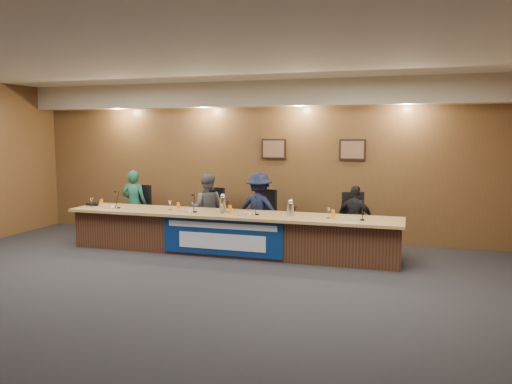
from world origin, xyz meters
TOP-DOWN VIEW (x-y plane):
  - floor at (0.00, 0.00)m, footprint 10.00×10.00m
  - ceiling at (0.00, 0.00)m, footprint 10.00×8.00m
  - wall_back at (0.00, 4.00)m, footprint 10.00×0.04m
  - soffit at (0.00, 3.75)m, footprint 10.00×0.50m
  - dais_body at (0.00, 2.40)m, footprint 6.00×0.80m
  - dais_top at (0.00, 2.35)m, footprint 6.10×0.95m
  - banner at (0.00, 1.99)m, footprint 2.20×0.02m
  - banner_text_upper at (0.00, 1.97)m, footprint 2.00×0.01m
  - banner_text_lower at (0.00, 1.97)m, footprint 1.60×0.01m
  - wall_photo_left at (0.40, 3.97)m, footprint 0.52×0.04m
  - wall_photo_right at (2.00, 3.97)m, footprint 0.52×0.04m
  - panelist_a at (-2.40, 3.14)m, footprint 0.57×0.43m
  - panelist_b at (-0.75, 3.14)m, footprint 0.76×0.64m
  - panelist_c at (0.33, 3.14)m, footprint 0.98×0.64m
  - panelist_d at (2.17, 3.14)m, footprint 0.78×0.49m
  - office_chair_a at (-2.40, 3.24)m, footprint 0.51×0.51m
  - office_chair_b at (-0.75, 3.24)m, footprint 0.62×0.62m
  - office_chair_c at (0.33, 3.24)m, footprint 0.63×0.63m
  - office_chair_d at (2.17, 3.24)m, footprint 0.62×0.62m
  - nameplate_a at (-2.40, 2.13)m, footprint 0.24×0.08m
  - microphone_a at (-2.20, 2.24)m, footprint 0.07×0.07m
  - juice_glass_a at (-2.63, 2.32)m, footprint 0.06×0.06m
  - water_glass_a at (-2.82, 2.30)m, footprint 0.08×0.08m
  - nameplate_b at (-0.77, 2.08)m, footprint 0.24×0.08m
  - microphone_b at (-0.60, 2.22)m, footprint 0.07×0.07m
  - juice_glass_b at (-0.99, 2.33)m, footprint 0.06×0.06m
  - water_glass_b at (-1.15, 2.33)m, footprint 0.08×0.08m
  - nameplate_c at (0.36, 2.08)m, footprint 0.24×0.08m
  - microphone_c at (0.55, 2.28)m, footprint 0.07×0.07m
  - juice_glass_c at (0.04, 2.29)m, footprint 0.06×0.06m
  - water_glass_c at (-0.10, 2.29)m, footprint 0.08×0.08m
  - nameplate_d at (2.18, 2.13)m, footprint 0.24×0.08m
  - microphone_d at (2.37, 2.26)m, footprint 0.07×0.07m
  - juice_glass_d at (1.88, 2.29)m, footprint 0.06×0.06m
  - water_glass_d at (1.80, 2.30)m, footprint 0.08×0.08m
  - carafe_mid at (-0.15, 2.46)m, footprint 0.13×0.13m
  - carafe_right at (1.13, 2.37)m, footprint 0.13×0.13m
  - speakerphone at (-2.88, 2.44)m, footprint 0.32×0.32m

SIDE VIEW (x-z plane):
  - floor at x=0.00m, z-range 0.00..0.00m
  - banner_text_lower at x=0.00m, z-range 0.16..0.44m
  - dais_body at x=0.00m, z-range 0.00..0.70m
  - banner at x=0.00m, z-range 0.05..0.71m
  - office_chair_a at x=-2.40m, z-range 0.44..0.52m
  - office_chair_b at x=-0.75m, z-range 0.44..0.52m
  - office_chair_c at x=0.33m, z-range 0.44..0.52m
  - office_chair_d at x=2.17m, z-range 0.44..0.52m
  - banner_text_upper at x=0.00m, z-range 0.53..0.63m
  - panelist_d at x=2.17m, z-range 0.00..1.23m
  - panelist_b at x=-0.75m, z-range 0.00..1.37m
  - panelist_a at x=-2.40m, z-range 0.00..1.41m
  - panelist_c at x=0.33m, z-range 0.00..1.42m
  - dais_top at x=0.00m, z-range 0.70..0.75m
  - microphone_a at x=-2.20m, z-range 0.75..0.77m
  - microphone_b at x=-0.60m, z-range 0.75..0.77m
  - microphone_c at x=0.55m, z-range 0.75..0.77m
  - microphone_d at x=2.37m, z-range 0.75..0.77m
  - speakerphone at x=-2.88m, z-range 0.75..0.80m
  - nameplate_a at x=-2.40m, z-range 0.74..0.85m
  - nameplate_b at x=-0.77m, z-range 0.74..0.85m
  - nameplate_c at x=0.36m, z-range 0.74..0.85m
  - nameplate_d at x=2.18m, z-range 0.74..0.85m
  - juice_glass_a at x=-2.63m, z-range 0.75..0.90m
  - juice_glass_b at x=-0.99m, z-range 0.75..0.90m
  - juice_glass_c at x=0.04m, z-range 0.75..0.90m
  - juice_glass_d at x=1.88m, z-range 0.75..0.90m
  - water_glass_a at x=-2.82m, z-range 0.75..0.93m
  - water_glass_b at x=-1.15m, z-range 0.75..0.93m
  - water_glass_c at x=-0.10m, z-range 0.75..0.93m
  - water_glass_d at x=1.80m, z-range 0.75..0.93m
  - carafe_right at x=1.13m, z-range 0.75..0.97m
  - carafe_mid at x=-0.15m, z-range 0.75..1.01m
  - wall_back at x=0.00m, z-range 0.00..3.20m
  - wall_photo_left at x=0.40m, z-range 1.64..2.06m
  - wall_photo_right at x=2.00m, z-range 1.64..2.06m
  - soffit at x=0.00m, z-range 2.70..3.20m
  - ceiling at x=0.00m, z-range 3.18..3.22m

